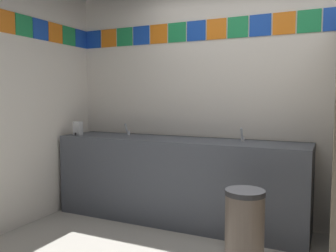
% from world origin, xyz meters
% --- Properties ---
extents(wall_back, '(4.33, 0.09, 2.58)m').
position_xyz_m(wall_back, '(0.00, 1.48, 1.30)').
color(wall_back, silver).
rests_on(wall_back, ground_plane).
extents(vanity_counter, '(2.67, 0.58, 0.89)m').
position_xyz_m(vanity_counter, '(-0.78, 1.15, 0.45)').
color(vanity_counter, '#4C515B').
rests_on(vanity_counter, ground_plane).
extents(faucet_left, '(0.04, 0.10, 0.14)m').
position_xyz_m(faucet_left, '(-1.45, 1.24, 0.94)').
color(faucet_left, silver).
rests_on(faucet_left, vanity_counter).
extents(faucet_right, '(0.04, 0.10, 0.14)m').
position_xyz_m(faucet_right, '(-0.12, 1.24, 0.94)').
color(faucet_right, silver).
rests_on(faucet_right, vanity_counter).
extents(soap_dispenser, '(0.09, 0.09, 0.16)m').
position_xyz_m(soap_dispenser, '(-1.95, 0.98, 0.97)').
color(soap_dispenser, '#B7BABF').
rests_on(soap_dispenser, vanity_counter).
extents(trash_bin, '(0.30, 0.30, 0.62)m').
position_xyz_m(trash_bin, '(0.11, 0.41, 0.31)').
color(trash_bin, brown).
rests_on(trash_bin, ground_plane).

